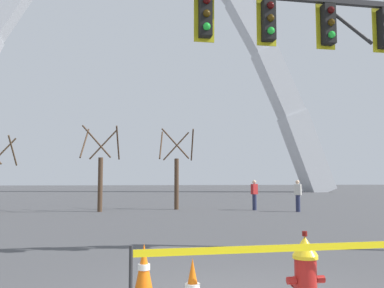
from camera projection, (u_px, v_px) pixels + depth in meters
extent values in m
cylinder|color=maroon|center=(306.00, 285.00, 4.83)|extent=(0.26, 0.26, 0.62)
cylinder|color=gold|center=(305.00, 257.00, 4.86)|extent=(0.30, 0.30, 0.04)
cone|color=gold|center=(305.00, 246.00, 4.87)|extent=(0.30, 0.30, 0.22)
cylinder|color=#5E0F0D|center=(305.00, 234.00, 4.88)|extent=(0.06, 0.06, 0.06)
cylinder|color=maroon|center=(291.00, 281.00, 4.81)|extent=(0.10, 0.09, 0.09)
cylinder|color=maroon|center=(320.00, 279.00, 4.87)|extent=(0.10, 0.09, 0.09)
cylinder|color=maroon|center=(299.00, 284.00, 5.03)|extent=(0.13, 0.14, 0.13)
cylinder|color=#5E0F0D|center=(296.00, 282.00, 5.10)|extent=(0.15, 0.03, 0.15)
cube|color=yellow|center=(314.00, 247.00, 4.66)|extent=(4.13, 0.12, 0.08)
cone|color=orange|center=(144.00, 269.00, 5.59)|extent=(0.28, 0.28, 0.70)
cylinder|color=white|center=(144.00, 267.00, 5.60)|extent=(0.17, 0.17, 0.08)
cylinder|color=white|center=(193.00, 287.00, 4.53)|extent=(0.17, 0.17, 0.08)
cylinder|color=#232326|center=(350.00, 26.00, 9.22)|extent=(1.11, 0.08, 0.81)
cube|color=gold|center=(381.00, 31.00, 9.51)|extent=(0.44, 0.03, 1.04)
cube|color=black|center=(328.00, 25.00, 9.13)|extent=(0.26, 0.24, 0.90)
cube|color=gold|center=(325.00, 27.00, 9.26)|extent=(0.44, 0.03, 1.04)
sphere|color=#360606|center=(331.00, 10.00, 9.02)|extent=(0.16, 0.16, 0.16)
sphere|color=#392706|center=(331.00, 22.00, 9.00)|extent=(0.16, 0.16, 0.16)
sphere|color=green|center=(332.00, 35.00, 8.97)|extent=(0.16, 0.16, 0.16)
cube|color=black|center=(269.00, 20.00, 8.88)|extent=(0.26, 0.24, 0.90)
cube|color=gold|center=(266.00, 23.00, 9.02)|extent=(0.44, 0.03, 1.04)
sphere|color=#360606|center=(270.00, 5.00, 8.78)|extent=(0.16, 0.16, 0.16)
sphere|color=#392706|center=(271.00, 18.00, 8.76)|extent=(0.16, 0.16, 0.16)
sphere|color=green|center=(271.00, 31.00, 8.73)|extent=(0.16, 0.16, 0.16)
cube|color=black|center=(205.00, 16.00, 8.64)|extent=(0.26, 0.24, 0.90)
cube|color=gold|center=(204.00, 18.00, 8.78)|extent=(0.44, 0.03, 1.04)
sphere|color=#360606|center=(207.00, 0.00, 8.54)|extent=(0.16, 0.16, 0.16)
sphere|color=#392706|center=(207.00, 13.00, 8.51)|extent=(0.16, 0.16, 0.16)
sphere|color=green|center=(207.00, 26.00, 8.49)|extent=(0.16, 0.16, 0.16)
cube|color=silver|center=(8.00, 9.00, 49.50)|extent=(6.17, 2.65, 8.21)
cube|color=silver|center=(250.00, 25.00, 54.79)|extent=(6.17, 2.65, 8.21)
cube|color=silver|center=(278.00, 83.00, 54.78)|extent=(6.53, 2.93, 9.82)
cube|color=silver|center=(306.00, 153.00, 54.62)|extent=(6.86, 3.21, 11.46)
cylinder|color=brown|center=(13.00, 151.00, 20.10)|extent=(0.21, 1.30, 1.43)
cylinder|color=brown|center=(3.00, 152.00, 20.78)|extent=(1.30, 0.21, 1.43)
cylinder|color=#473323|center=(100.00, 184.00, 20.76)|extent=(0.24, 0.24, 2.74)
cylinder|color=#473323|center=(84.00, 143.00, 20.96)|extent=(0.37, 1.47, 1.64)
cylinder|color=#473323|center=(118.00, 143.00, 21.01)|extent=(0.23, 1.48, 1.64)
cylinder|color=#473323|center=(103.00, 144.00, 21.79)|extent=(1.48, 0.23, 1.64)
cylinder|color=#473323|center=(96.00, 141.00, 20.09)|extent=(1.47, 0.40, 1.64)
cylinder|color=#473323|center=(177.00, 184.00, 22.34)|extent=(0.24, 0.24, 2.76)
cylinder|color=#473323|center=(161.00, 145.00, 22.55)|extent=(0.37, 1.48, 1.65)
cylinder|color=#473323|center=(192.00, 145.00, 22.59)|extent=(0.23, 1.50, 1.65)
cylinder|color=#473323|center=(176.00, 146.00, 23.38)|extent=(1.50, 0.23, 1.65)
cylinder|color=#473323|center=(175.00, 144.00, 21.67)|extent=(1.48, 0.40, 1.65)
cylinder|color=#232847|center=(298.00, 203.00, 20.62)|extent=(0.22, 0.22, 0.84)
cube|color=beige|center=(298.00, 190.00, 20.68)|extent=(0.39, 0.37, 0.54)
sphere|color=beige|center=(297.00, 182.00, 20.71)|extent=(0.20, 0.20, 0.20)
cylinder|color=#232847|center=(254.00, 202.00, 21.73)|extent=(0.22, 0.22, 0.84)
cube|color=#B22323|center=(254.00, 189.00, 21.79)|extent=(0.39, 0.33, 0.54)
sphere|color=beige|center=(254.00, 182.00, 21.82)|extent=(0.20, 0.20, 0.20)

